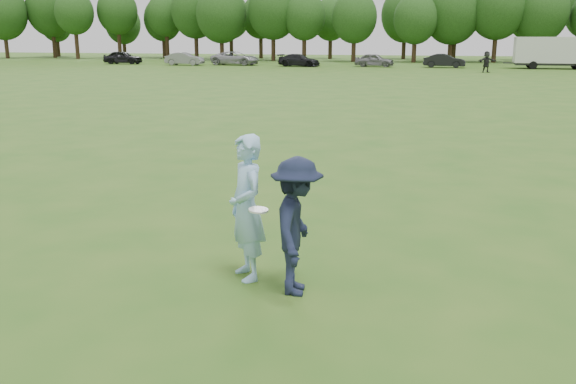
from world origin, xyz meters
name	(u,v)px	position (x,y,z in m)	size (l,w,h in m)	color
ground	(315,288)	(0.00, 0.00, 0.00)	(200.00, 200.00, 0.00)	#2B5818
thrower	(247,208)	(-1.04, 0.16, 1.05)	(0.77, 0.50, 2.10)	#9AC9EE
defender	(297,226)	(-0.23, -0.18, 0.94)	(1.22, 0.70, 1.89)	#171E34
player_far_d	(487,62)	(5.82, 52.68, 0.98)	(1.82, 0.58, 1.96)	#262626
car_a	(123,57)	(-35.34, 60.15, 0.78)	(1.83, 4.55, 1.55)	black
car_b	(185,59)	(-26.92, 58.95, 0.72)	(1.53, 4.38, 1.44)	slate
car_c	(235,58)	(-21.37, 60.75, 0.77)	(2.56, 5.55, 1.54)	#9A9A9F
car_d	(299,60)	(-13.50, 59.28, 0.68)	(1.90, 4.67, 1.36)	black
car_e	(375,60)	(-5.33, 60.60, 0.72)	(1.70, 4.24, 1.44)	slate
car_f	(444,61)	(2.10, 60.64, 0.72)	(1.52, 4.37, 1.44)	black
disc_in_play	(258,210)	(-0.77, -0.14, 1.13)	(0.33, 0.32, 0.05)	white
cargo_trailer	(556,51)	(13.08, 60.79, 1.78)	(9.00, 2.75, 3.20)	silver
treeline	(452,12)	(2.81, 76.90, 6.26)	(130.35, 18.39, 11.74)	#332114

